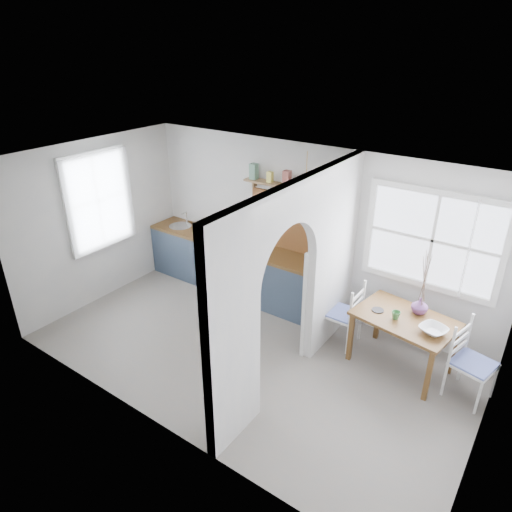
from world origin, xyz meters
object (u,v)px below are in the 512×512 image
Objects in this scene: chair_left at (342,313)px; chair_right at (474,363)px; dining_table at (401,342)px; kettle at (322,263)px; vase at (420,306)px.

chair_right reaches higher than chair_left.
dining_table is 1.25× the size of chair_left.
dining_table is 4.39× the size of kettle.
chair_left is 1.75m from chair_right.
kettle is at bearing -114.50° from chair_left.
chair_right is 0.90m from vase.
chair_right is at bearing 4.66° from dining_table.
chair_right is at bearing -19.95° from vase.
dining_table is 1.50m from kettle.
kettle reaches higher than vase.
vase reaches higher than chair_left.
chair_left is (-0.86, 0.04, 0.11)m from dining_table.
chair_left is at bearing -11.92° from kettle.
chair_left is at bearing -170.43° from vase.
chair_left is 0.75m from kettle.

